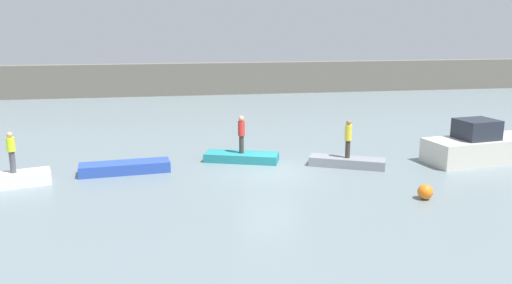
% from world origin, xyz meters
% --- Properties ---
extents(ground_plane, '(120.00, 120.00, 0.00)m').
position_xyz_m(ground_plane, '(0.00, 0.00, 0.00)').
color(ground_plane, slate).
extents(embankment_wall, '(80.00, 1.20, 2.83)m').
position_xyz_m(embankment_wall, '(0.00, 25.62, 1.41)').
color(embankment_wall, '#666056').
rests_on(embankment_wall, ground_plane).
extents(motorboat, '(5.55, 2.79, 2.01)m').
position_xyz_m(motorboat, '(10.04, 0.10, 0.72)').
color(motorboat, beige).
rests_on(motorboat, ground_plane).
extents(rowboat_white, '(2.88, 1.67, 0.54)m').
position_xyz_m(rowboat_white, '(-10.44, -0.18, 0.27)').
color(rowboat_white, white).
rests_on(rowboat_white, ground_plane).
extents(rowboat_blue, '(3.92, 1.44, 0.47)m').
position_xyz_m(rowboat_blue, '(-6.22, 0.97, 0.23)').
color(rowboat_blue, '#2B4CAD').
rests_on(rowboat_blue, ground_plane).
extents(rowboat_teal, '(3.62, 2.24, 0.40)m').
position_xyz_m(rowboat_teal, '(-0.95, 2.02, 0.20)').
color(rowboat_teal, teal).
rests_on(rowboat_teal, ground_plane).
extents(rowboat_grey, '(3.45, 2.31, 0.42)m').
position_xyz_m(rowboat_grey, '(3.62, 0.27, 0.21)').
color(rowboat_grey, gray).
rests_on(rowboat_grey, ground_plane).
extents(person_red_shirt, '(0.32, 0.32, 1.78)m').
position_xyz_m(person_red_shirt, '(-0.95, 2.02, 1.40)').
color(person_red_shirt, '#38332D').
rests_on(person_red_shirt, rowboat_teal).
extents(person_yellow_shirt, '(0.32, 0.32, 1.73)m').
position_xyz_m(person_yellow_shirt, '(3.62, 0.27, 1.38)').
color(person_yellow_shirt, '#38332D').
rests_on(person_yellow_shirt, rowboat_grey).
extents(person_hiviz_shirt, '(0.32, 0.32, 1.66)m').
position_xyz_m(person_hiviz_shirt, '(-10.44, -0.18, 1.46)').
color(person_hiviz_shirt, '#4C4C56').
rests_on(person_hiviz_shirt, rowboat_white).
extents(mooring_buoy, '(0.57, 0.57, 0.57)m').
position_xyz_m(mooring_buoy, '(4.94, -4.50, 0.28)').
color(mooring_buoy, orange).
rests_on(mooring_buoy, ground_plane).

